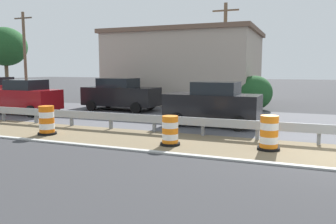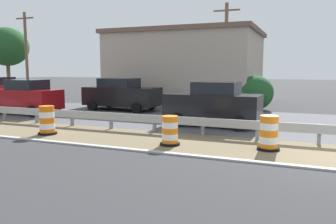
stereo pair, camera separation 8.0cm
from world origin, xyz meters
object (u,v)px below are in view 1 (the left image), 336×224
object	(u,v)px
car_lead_near_lane	(25,97)
utility_pole_mid	(25,54)
traffic_barrel_mid	(47,122)
utility_pole_near	(225,53)
traffic_barrel_close	(170,132)
traffic_barrel_nearest	(269,134)
car_trailing_far_lane	(213,104)
car_distant_a	(121,94)

from	to	relation	value
car_lead_near_lane	utility_pole_mid	xyz separation A→B (m)	(7.48, 7.15, 2.80)
traffic_barrel_mid	utility_pole_near	size ratio (longest dim) A/B	0.16
traffic_barrel_close	car_lead_near_lane	size ratio (longest dim) A/B	0.24
traffic_barrel_nearest	car_trailing_far_lane	xyz separation A→B (m)	(3.86, 2.82, 0.50)
car_distant_a	traffic_barrel_close	bearing A→B (deg)	-49.72
car_distant_a	utility_pole_near	xyz separation A→B (m)	(4.84, -5.47, 2.65)
traffic_barrel_nearest	utility_pole_mid	distance (m)	24.08
car_trailing_far_lane	utility_pole_mid	distance (m)	19.84
traffic_barrel_nearest	car_lead_near_lane	size ratio (longest dim) A/B	0.26
car_trailing_far_lane	traffic_barrel_mid	bearing A→B (deg)	39.97
traffic_barrel_close	car_lead_near_lane	distance (m)	11.53
car_trailing_far_lane	utility_pole_near	bearing A→B (deg)	-79.36
traffic_barrel_close	utility_pole_near	bearing A→B (deg)	4.46
traffic_barrel_close	utility_pole_mid	size ratio (longest dim) A/B	0.14
car_lead_near_lane	traffic_barrel_nearest	bearing A→B (deg)	166.25
traffic_barrel_close	traffic_barrel_nearest	bearing A→B (deg)	-80.71
car_distant_a	utility_pole_near	distance (m)	7.77
car_distant_a	utility_pole_near	bearing A→B (deg)	42.90
traffic_barrel_nearest	traffic_barrel_mid	xyz separation A→B (m)	(-0.57, 8.38, 0.01)
utility_pole_near	car_lead_near_lane	bearing A→B (deg)	131.29
utility_pole_mid	utility_pole_near	bearing A→B (deg)	-86.63
utility_pole_mid	traffic_barrel_nearest	bearing A→B (deg)	-118.42
utility_pole_near	traffic_barrel_mid	bearing A→B (deg)	161.97
traffic_barrel_nearest	utility_pole_mid	size ratio (longest dim) A/B	0.15
traffic_barrel_nearest	car_distant_a	bearing A→B (deg)	52.15
car_lead_near_lane	utility_pole_near	distance (m)	13.11
traffic_barrel_nearest	utility_pole_near	xyz separation A→B (m)	(12.34, 4.18, 3.15)
car_trailing_far_lane	car_distant_a	xyz separation A→B (m)	(3.64, 6.83, 0.00)
car_trailing_far_lane	utility_pole_mid	world-z (taller)	utility_pole_mid
car_distant_a	utility_pole_near	world-z (taller)	utility_pole_near
car_lead_near_lane	traffic_barrel_mid	bearing A→B (deg)	142.68
traffic_barrel_mid	utility_pole_mid	xyz separation A→B (m)	(11.92, 12.59, 3.27)
traffic_barrel_close	car_distant_a	world-z (taller)	car_distant_a
traffic_barrel_close	car_distant_a	xyz separation A→B (m)	(8.02, 6.47, 0.56)
car_distant_a	utility_pole_mid	distance (m)	12.28
traffic_barrel_nearest	traffic_barrel_mid	distance (m)	8.40
traffic_barrel_close	traffic_barrel_mid	bearing A→B (deg)	90.53
car_distant_a	utility_pole_mid	size ratio (longest dim) A/B	0.66
utility_pole_mid	traffic_barrel_mid	bearing A→B (deg)	-133.42
traffic_barrel_nearest	traffic_barrel_close	world-z (taller)	traffic_barrel_nearest
traffic_barrel_close	utility_pole_near	distance (m)	13.29
traffic_barrel_mid	car_trailing_far_lane	distance (m)	7.13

